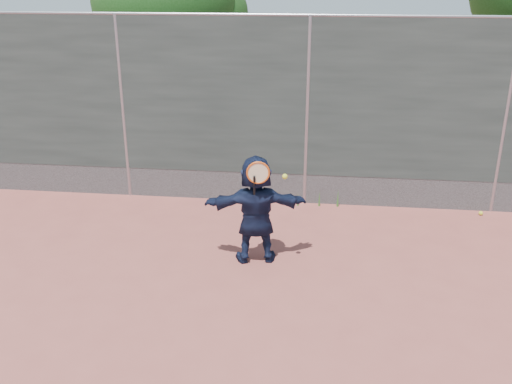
# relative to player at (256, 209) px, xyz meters

# --- Properties ---
(ground) EXTENTS (80.00, 80.00, 0.00)m
(ground) POSITION_rel_player_xyz_m (0.56, -1.42, -0.73)
(ground) COLOR #9E4C42
(ground) RESTS_ON ground
(player) EXTENTS (1.40, 0.66, 1.45)m
(player) POSITION_rel_player_xyz_m (0.00, 0.00, 0.00)
(player) COLOR #131B36
(player) RESTS_ON ground
(ball_ground) EXTENTS (0.07, 0.07, 0.07)m
(ball_ground) POSITION_rel_player_xyz_m (3.36, 1.88, -0.69)
(ball_ground) COLOR #CED22E
(ball_ground) RESTS_ON ground
(fence) EXTENTS (20.00, 0.06, 3.03)m
(fence) POSITION_rel_player_xyz_m (0.56, 2.08, 0.86)
(fence) COLOR #38423D
(fence) RESTS_ON ground
(swing_action) EXTENTS (0.51, 0.13, 0.51)m
(swing_action) POSITION_rel_player_xyz_m (0.08, -0.20, 0.56)
(swing_action) COLOR #CF4F13
(swing_action) RESTS_ON ground
(tree_left) EXTENTS (3.15, 3.00, 4.53)m
(tree_left) POSITION_rel_player_xyz_m (-2.28, 5.13, 2.21)
(tree_left) COLOR #382314
(tree_left) RESTS_ON ground
(weed_clump) EXTENTS (0.68, 0.07, 0.30)m
(weed_clump) POSITION_rel_player_xyz_m (0.86, 1.96, -0.59)
(weed_clump) COLOR #387226
(weed_clump) RESTS_ON ground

